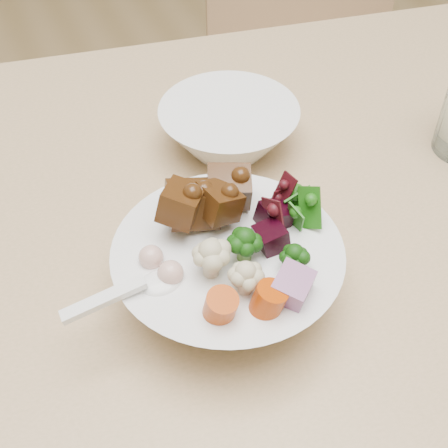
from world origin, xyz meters
The scene contains 4 objects.
chair_far centered at (0.38, 0.58, 0.49)m, with size 0.49×0.49×0.87m.
food_bowl centered at (-0.09, -0.07, 0.77)m, with size 0.20×0.20×0.11m.
soup_spoon centered at (-0.17, -0.08, 0.79)m, with size 0.10×0.03×0.02m.
side_bowl centered at (0.00, 0.13, 0.76)m, with size 0.16×0.16×0.05m, color white, non-canonical shape.
Camera 1 is at (-0.23, -0.40, 1.19)m, focal length 50.00 mm.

